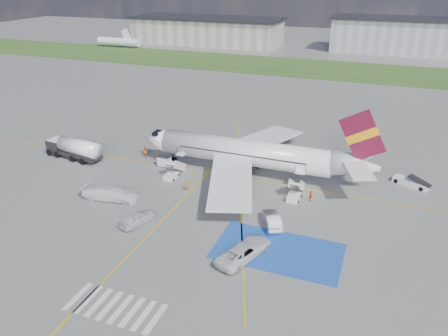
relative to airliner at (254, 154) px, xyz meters
The scene contains 22 objects.
ground 14.48m from the airliner, 96.14° to the right, with size 400.00×400.00×0.00m, color #60605E.
grass_strip 81.08m from the airliner, 91.06° to the left, with size 400.00×30.00×0.01m, color #2D4C1E.
taxiway_line_main 4.21m from the airliner, 126.97° to the right, with size 120.00×0.20×0.01m, color gold.
taxiway_line_cross 25.10m from the airliner, 105.17° to the right, with size 0.20×60.00×0.01m, color gold.
taxiway_line_diag 4.21m from the airliner, 126.97° to the right, with size 0.20×60.00×0.01m, color gold.
staging_box 20.19m from the airliner, 64.74° to the right, with size 14.00×8.00×0.01m, color #1B48A7.
crosswalk 32.35m from the airliner, 95.90° to the right, with size 9.00×4.00×0.01m.
terminal_west 129.04m from the airliner, 115.97° to the left, with size 60.00×22.00×10.00m, color gray.
terminal_centre 122.43m from the airliner, 81.31° to the left, with size 48.00×18.00×12.00m, color gray.
airliner is the anchor object (origin of this frame).
airstairs_fwd 12.52m from the airliner, 154.30° to the right, with size 1.90×5.20×3.60m.
airstairs_aft 9.59m from the airliner, 35.25° to the right, with size 1.90×5.20×3.60m.
fuel_tanker 29.69m from the airliner, behind, with size 10.50×4.24×3.49m.
gpu_cart 14.43m from the airliner, behind, with size 2.09×1.45×1.65m.
belt_loader 23.00m from the airliner, 11.42° to the left, with size 5.41×3.58×1.58m.
car_silver_a 20.87m from the airliner, 115.65° to the right, with size 1.92×4.78×1.63m, color silver.
car_silver_b 14.83m from the airliner, 63.72° to the right, with size 1.71×4.90×1.61m, color #B3B6BB.
van_white_a 21.25m from the airliner, 75.29° to the right, with size 2.64×5.73×2.15m, color silver.
van_white_b 21.41m from the airliner, 137.24° to the right, with size 2.45×6.02×2.36m, color white.
crew_fwd 11.43m from the airliner, 130.07° to the right, with size 0.59×0.38×1.61m, color orange.
crew_nose 18.89m from the airliner, behind, with size 0.86×0.67×1.76m, color orange.
crew_aft 11.42m from the airliner, 29.30° to the right, with size 0.91×0.38×1.55m, color orange.
Camera 1 is at (18.73, -43.63, 28.43)m, focal length 35.00 mm.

